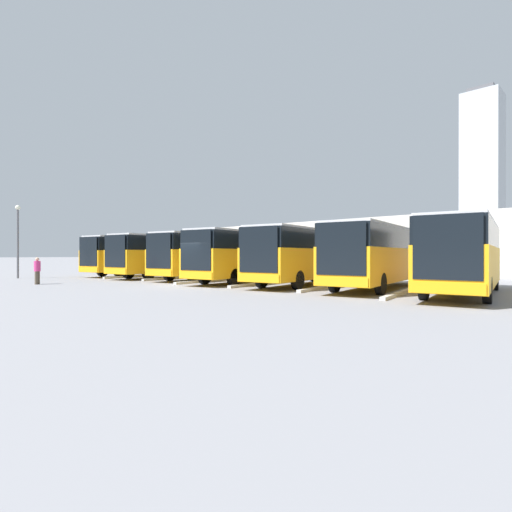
% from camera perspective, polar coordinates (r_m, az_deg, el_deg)
% --- Properties ---
extents(ground_plane, '(600.00, 600.00, 0.00)m').
position_cam_1_polar(ground_plane, '(23.37, -9.48, -4.29)').
color(ground_plane, gray).
extents(bus_0, '(4.23, 11.16, 3.34)m').
position_cam_1_polar(bus_0, '(20.54, 27.55, 0.27)').
color(bus_0, orange).
rests_on(bus_0, ground_plane).
extents(curb_divider_0, '(1.32, 6.65, 0.15)m').
position_cam_1_polar(curb_divider_0, '(19.78, 20.20, -4.90)').
color(curb_divider_0, '#B2B2AD').
rests_on(curb_divider_0, ground_plane).
extents(bus_1, '(4.23, 11.16, 3.34)m').
position_cam_1_polar(bus_1, '(22.41, 16.98, 0.27)').
color(bus_1, orange).
rests_on(bus_1, ground_plane).
extents(curb_divider_1, '(1.32, 6.65, 0.15)m').
position_cam_1_polar(curb_divider_1, '(22.12, 10.05, -4.35)').
color(curb_divider_1, '#B2B2AD').
rests_on(curb_divider_1, ground_plane).
extents(bus_2, '(4.23, 11.16, 3.34)m').
position_cam_1_polar(bus_2, '(24.28, 7.25, 0.27)').
color(bus_2, orange).
rests_on(bus_2, ground_plane).
extents(curb_divider_2, '(1.32, 6.65, 0.15)m').
position_cam_1_polar(curb_divider_2, '(24.43, 0.86, -3.92)').
color(curb_divider_2, '#B2B2AD').
rests_on(curb_divider_2, ground_plane).
extents(bus_3, '(4.23, 11.16, 3.34)m').
position_cam_1_polar(bus_3, '(26.74, -0.88, 0.26)').
color(bus_3, orange).
rests_on(bus_3, ground_plane).
extents(curb_divider_3, '(1.32, 6.65, 0.15)m').
position_cam_1_polar(curb_divider_3, '(27.25, -6.57, -3.50)').
color(curb_divider_3, '#B2B2AD').
rests_on(curb_divider_3, ground_plane).
extents(bus_4, '(4.23, 11.16, 3.34)m').
position_cam_1_polar(bus_4, '(30.21, -6.28, 0.25)').
color(bus_4, orange).
rests_on(bus_4, ground_plane).
extents(curb_divider_4, '(1.32, 6.65, 0.15)m').
position_cam_1_polar(curb_divider_4, '(30.95, -11.20, -3.06)').
color(curb_divider_4, '#B2B2AD').
rests_on(curb_divider_4, ground_plane).
extents(bus_5, '(4.23, 11.16, 3.34)m').
position_cam_1_polar(bus_5, '(33.23, -12.07, 0.24)').
color(bus_5, orange).
rests_on(bus_5, ground_plane).
extents(curb_divider_5, '(1.32, 6.65, 0.15)m').
position_cam_1_polar(curb_divider_5, '(34.21, -16.40, -2.76)').
color(curb_divider_5, '#B2B2AD').
rests_on(curb_divider_5, ground_plane).
extents(bus_6, '(4.23, 11.16, 3.34)m').
position_cam_1_polar(bus_6, '(36.92, -15.87, 0.23)').
color(bus_6, orange).
rests_on(bus_6, ground_plane).
extents(pedestrian, '(0.52, 0.52, 1.66)m').
position_cam_1_polar(pedestrian, '(27.98, -28.78, -1.75)').
color(pedestrian, brown).
rests_on(pedestrian, ground_plane).
extents(station_building, '(42.23, 16.84, 5.35)m').
position_cam_1_polar(station_building, '(45.73, 18.74, 1.26)').
color(station_building, beige).
rests_on(station_building, ground_plane).
extents(office_tower, '(16.32, 16.32, 80.30)m').
position_cam_1_polar(office_tower, '(220.76, 29.61, 9.99)').
color(office_tower, '#ADB2B7').
rests_on(office_tower, ground_plane).
extents(lamppost, '(0.36, 0.36, 5.66)m').
position_cam_1_polar(lamppost, '(35.96, -30.89, 2.63)').
color(lamppost, '#59595E').
rests_on(lamppost, ground_plane).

